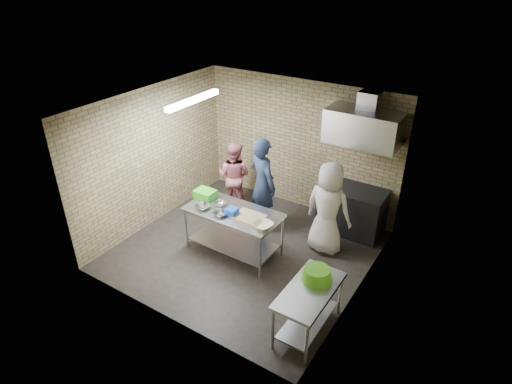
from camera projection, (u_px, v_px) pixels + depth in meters
floor at (246, 250)px, 7.87m from camera, size 4.20×4.20×0.00m
ceiling at (243, 107)px, 6.56m from camera, size 4.20×4.20×0.00m
back_wall at (300, 146)px, 8.69m from camera, size 4.20×0.06×2.70m
front_wall at (161, 244)px, 5.74m from camera, size 4.20×0.06×2.70m
left_wall at (153, 157)px, 8.21m from camera, size 0.06×4.00×2.70m
right_wall at (365, 222)px, 6.23m from camera, size 0.06×4.00×2.70m
prep_table at (233, 231)px, 7.66m from camera, size 1.68×0.84×0.84m
side_counter at (308, 310)px, 6.03m from camera, size 0.60×1.20×0.75m
stove at (352, 210)px, 8.23m from camera, size 1.20×0.70×0.90m
range_hood at (363, 128)px, 7.47m from camera, size 1.30×0.60×0.60m
hood_duct at (369, 100)px, 7.36m from camera, size 0.35×0.30×0.30m
wall_shelf at (382, 137)px, 7.56m from camera, size 0.80×0.20×0.04m
fluorescent_fixture at (193, 100)px, 7.06m from camera, size 0.10×1.25×0.08m
green_crate at (205, 194)px, 7.84m from camera, size 0.37×0.28×0.15m
blue_tub at (232, 212)px, 7.33m from camera, size 0.19×0.19×0.12m
cutting_board at (249, 217)px, 7.27m from camera, size 0.51×0.39×0.03m
mixing_bowl_a at (203, 207)px, 7.53m from camera, size 0.30×0.30×0.06m
mixing_bowl_b at (221, 204)px, 7.62m from camera, size 0.23×0.23×0.06m
mixing_bowl_c at (221, 214)px, 7.32m from camera, size 0.28×0.28×0.06m
ceramic_bowl at (263, 225)px, 6.99m from camera, size 0.37×0.37×0.08m
green_basin at (317, 274)px, 6.00m from camera, size 0.46×0.46×0.17m
bottle_red at (369, 129)px, 7.62m from camera, size 0.07×0.07×0.18m
bottle_green at (391, 134)px, 7.44m from camera, size 0.06×0.06×0.15m
man_navy at (263, 184)px, 8.12m from camera, size 0.80×0.69×1.86m
woman_pink at (234, 176)px, 8.85m from camera, size 0.81×0.68×1.49m
woman_white at (328, 208)px, 7.50m from camera, size 0.86×0.58×1.72m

